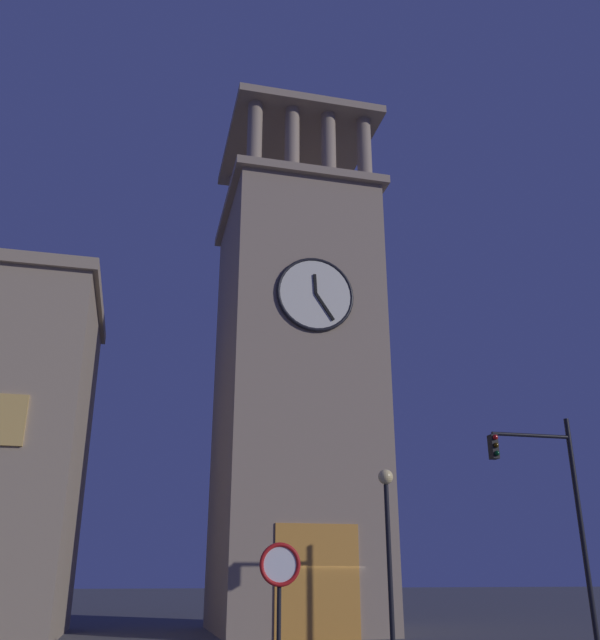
% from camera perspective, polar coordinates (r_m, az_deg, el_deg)
% --- Properties ---
extents(ground_plane, '(200.00, 200.00, 0.00)m').
position_cam_1_polar(ground_plane, '(27.76, 2.26, -25.22)').
color(ground_plane, '#4C4C51').
extents(clocktower, '(7.18, 8.35, 25.65)m').
position_cam_1_polar(clocktower, '(31.29, -0.48, -5.69)').
color(clocktower, gray).
rests_on(clocktower, ground_plane).
extents(traffic_signal_near, '(2.92, 0.41, 6.97)m').
position_cam_1_polar(traffic_signal_near, '(23.12, 20.70, -13.87)').
color(traffic_signal_near, black).
rests_on(traffic_signal_near, ground_plane).
extents(street_lamp, '(0.44, 0.44, 5.10)m').
position_cam_1_polar(street_lamp, '(20.32, 7.40, -16.68)').
color(street_lamp, black).
rests_on(street_lamp, ground_plane).
extents(no_horn_sign, '(0.78, 0.14, 2.76)m').
position_cam_1_polar(no_horn_sign, '(13.29, -1.72, -20.84)').
color(no_horn_sign, black).
rests_on(no_horn_sign, ground_plane).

